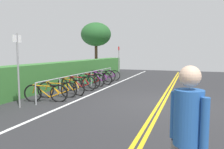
{
  "coord_description": "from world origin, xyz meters",
  "views": [
    {
      "loc": [
        -8.2,
        -0.97,
        1.89
      ],
      "look_at": [
        2.55,
        2.82,
        0.72
      ],
      "focal_mm": 35.91,
      "sensor_mm": 36.0,
      "label": 1
    }
  ],
  "objects_px": {
    "bicycle_3": "(79,83)",
    "bicycle_2": "(71,86)",
    "bicycle_6": "(100,78)",
    "tree_mid": "(96,35)",
    "bicycle_0": "(46,93)",
    "sign_post_near": "(18,64)",
    "sign_post_far": "(119,59)",
    "bicycle_1": "(57,90)",
    "bicycle_4": "(85,81)",
    "pedestrian": "(188,132)",
    "bike_rack": "(85,76)",
    "bicycle_7": "(102,76)",
    "bicycle_5": "(91,80)",
    "bicycle_8": "(107,75)"
  },
  "relations": [
    {
      "from": "bicycle_1",
      "to": "bicycle_3",
      "type": "bearing_deg",
      "value": -2.34
    },
    {
      "from": "bicycle_2",
      "to": "sign_post_far",
      "type": "xyz_separation_m",
      "value": [
        6.71,
        -0.12,
        1.03
      ]
    },
    {
      "from": "bicycle_0",
      "to": "sign_post_far",
      "type": "xyz_separation_m",
      "value": [
        8.37,
        -0.23,
        1.05
      ]
    },
    {
      "from": "bicycle_0",
      "to": "pedestrian",
      "type": "relative_size",
      "value": 0.94
    },
    {
      "from": "bicycle_0",
      "to": "sign_post_near",
      "type": "distance_m",
      "value": 1.59
    },
    {
      "from": "bike_rack",
      "to": "bicycle_5",
      "type": "height_order",
      "value": "bike_rack"
    },
    {
      "from": "bicycle_1",
      "to": "bicycle_6",
      "type": "xyz_separation_m",
      "value": [
        4.25,
        -0.13,
        0.02
      ]
    },
    {
      "from": "bicycle_3",
      "to": "sign_post_far",
      "type": "relative_size",
      "value": 0.75
    },
    {
      "from": "bicycle_6",
      "to": "pedestrian",
      "type": "distance_m",
      "value": 10.81
    },
    {
      "from": "bicycle_6",
      "to": "sign_post_near",
      "type": "xyz_separation_m",
      "value": [
        -6.1,
        0.41,
        1.14
      ]
    },
    {
      "from": "bicycle_6",
      "to": "sign_post_far",
      "type": "relative_size",
      "value": 0.75
    },
    {
      "from": "bicycle_6",
      "to": "bicycle_7",
      "type": "relative_size",
      "value": 1.04
    },
    {
      "from": "bicycle_4",
      "to": "sign_post_far",
      "type": "relative_size",
      "value": 0.74
    },
    {
      "from": "bicycle_4",
      "to": "bicycle_7",
      "type": "bearing_deg",
      "value": 1.56
    },
    {
      "from": "pedestrian",
      "to": "bicycle_5",
      "type": "bearing_deg",
      "value": 30.7
    },
    {
      "from": "bicycle_0",
      "to": "bicycle_6",
      "type": "height_order",
      "value": "bicycle_6"
    },
    {
      "from": "bike_rack",
      "to": "bicycle_3",
      "type": "xyz_separation_m",
      "value": [
        -0.79,
        -0.07,
        -0.26
      ]
    },
    {
      "from": "bicycle_0",
      "to": "tree_mid",
      "type": "relative_size",
      "value": 0.38
    },
    {
      "from": "bicycle_0",
      "to": "sign_post_near",
      "type": "height_order",
      "value": "sign_post_near"
    },
    {
      "from": "bicycle_0",
      "to": "bike_rack",
      "type": "bearing_deg",
      "value": 0.31
    },
    {
      "from": "bicycle_0",
      "to": "bicycle_3",
      "type": "xyz_separation_m",
      "value": [
        2.55,
        -0.05,
        0.03
      ]
    },
    {
      "from": "bicycle_0",
      "to": "bicycle_3",
      "type": "height_order",
      "value": "bicycle_3"
    },
    {
      "from": "bike_rack",
      "to": "bicycle_2",
      "type": "bearing_deg",
      "value": -175.88
    },
    {
      "from": "bicycle_1",
      "to": "bicycle_5",
      "type": "distance_m",
      "value": 3.44
    },
    {
      "from": "bicycle_1",
      "to": "bicycle_4",
      "type": "relative_size",
      "value": 0.93
    },
    {
      "from": "bicycle_1",
      "to": "bicycle_3",
      "type": "xyz_separation_m",
      "value": [
        1.74,
        -0.07,
        0.03
      ]
    },
    {
      "from": "sign_post_near",
      "to": "sign_post_far",
      "type": "xyz_separation_m",
      "value": [
        9.42,
        -0.53,
        -0.11
      ]
    },
    {
      "from": "bicycle_3",
      "to": "pedestrian",
      "type": "relative_size",
      "value": 0.99
    },
    {
      "from": "bike_rack",
      "to": "bicycle_6",
      "type": "height_order",
      "value": "bike_rack"
    },
    {
      "from": "bicycle_8",
      "to": "pedestrian",
      "type": "xyz_separation_m",
      "value": [
        -11.19,
        -5.21,
        0.67
      ]
    },
    {
      "from": "bicycle_2",
      "to": "bicycle_7",
      "type": "bearing_deg",
      "value": 2.56
    },
    {
      "from": "bicycle_6",
      "to": "bicycle_5",
      "type": "bearing_deg",
      "value": 167.95
    },
    {
      "from": "bicycle_3",
      "to": "bicycle_2",
      "type": "bearing_deg",
      "value": -176.44
    },
    {
      "from": "bicycle_6",
      "to": "tree_mid",
      "type": "distance_m",
      "value": 7.17
    },
    {
      "from": "bicycle_2",
      "to": "pedestrian",
      "type": "bearing_deg",
      "value": -140.83
    },
    {
      "from": "bicycle_0",
      "to": "bicycle_6",
      "type": "xyz_separation_m",
      "value": [
        5.05,
        -0.1,
        0.02
      ]
    },
    {
      "from": "bicycle_5",
      "to": "sign_post_far",
      "type": "bearing_deg",
      "value": -4.07
    },
    {
      "from": "pedestrian",
      "to": "bicycle_3",
      "type": "bearing_deg",
      "value": 35.78
    },
    {
      "from": "sign_post_far",
      "to": "tree_mid",
      "type": "bearing_deg",
      "value": 48.45
    },
    {
      "from": "bicycle_1",
      "to": "bicycle_6",
      "type": "relative_size",
      "value": 0.91
    },
    {
      "from": "bicycle_5",
      "to": "pedestrian",
      "type": "xyz_separation_m",
      "value": [
        -8.74,
        -5.19,
        0.67
      ]
    },
    {
      "from": "pedestrian",
      "to": "sign_post_far",
      "type": "relative_size",
      "value": 0.76
    },
    {
      "from": "bike_rack",
      "to": "bicycle_0",
      "type": "bearing_deg",
      "value": -179.69
    },
    {
      "from": "bicycle_4",
      "to": "bicycle_7",
      "type": "relative_size",
      "value": 1.02
    },
    {
      "from": "bicycle_7",
      "to": "bicycle_4",
      "type": "bearing_deg",
      "value": -178.44
    },
    {
      "from": "bicycle_5",
      "to": "sign_post_near",
      "type": "relative_size",
      "value": 0.7
    },
    {
      "from": "bicycle_8",
      "to": "sign_post_far",
      "type": "height_order",
      "value": "sign_post_far"
    },
    {
      "from": "bike_rack",
      "to": "bicycle_4",
      "type": "xyz_separation_m",
      "value": [
        -0.03,
        -0.0,
        -0.26
      ]
    },
    {
      "from": "bicycle_4",
      "to": "sign_post_far",
      "type": "height_order",
      "value": "sign_post_far"
    },
    {
      "from": "bicycle_6",
      "to": "pedestrian",
      "type": "bearing_deg",
      "value": -152.28
    }
  ]
}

